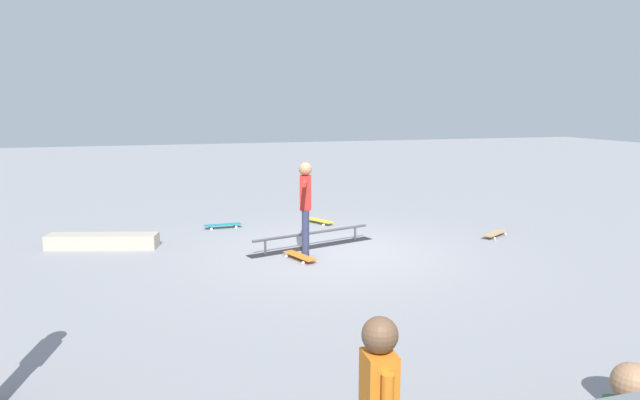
{
  "coord_description": "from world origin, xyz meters",
  "views": [
    {
      "loc": [
        3.27,
        9.95,
        2.74
      ],
      "look_at": [
        0.23,
        -0.02,
        1.0
      ],
      "focal_mm": 32.71,
      "sensor_mm": 36.0,
      "label": 1
    }
  ],
  "objects_px": {
    "skate_ledge": "(103,241)",
    "skateboard_main": "(300,256)",
    "skater_main": "(305,202)",
    "loose_skateboard_yellow": "(319,221)",
    "grind_rail": "(312,241)",
    "loose_skateboard_teal": "(223,225)",
    "loose_skateboard_natural": "(495,233)"
  },
  "relations": [
    {
      "from": "grind_rail",
      "to": "loose_skateboard_yellow",
      "type": "bearing_deg",
      "value": -126.68
    },
    {
      "from": "loose_skateboard_yellow",
      "to": "loose_skateboard_teal",
      "type": "distance_m",
      "value": 2.19
    },
    {
      "from": "skater_main",
      "to": "loose_skateboard_yellow",
      "type": "relative_size",
      "value": 2.11
    },
    {
      "from": "loose_skateboard_yellow",
      "to": "loose_skateboard_teal",
      "type": "relative_size",
      "value": 1.0
    },
    {
      "from": "skater_main",
      "to": "loose_skateboard_yellow",
      "type": "height_order",
      "value": "skater_main"
    },
    {
      "from": "skater_main",
      "to": "loose_skateboard_natural",
      "type": "distance_m",
      "value": 4.29
    },
    {
      "from": "skater_main",
      "to": "loose_skateboard_natural",
      "type": "height_order",
      "value": "skater_main"
    },
    {
      "from": "skater_main",
      "to": "skate_ledge",
      "type": "bearing_deg",
      "value": -98.17
    },
    {
      "from": "grind_rail",
      "to": "skater_main",
      "type": "xyz_separation_m",
      "value": [
        0.31,
        0.63,
        0.86
      ]
    },
    {
      "from": "grind_rail",
      "to": "loose_skateboard_teal",
      "type": "xyz_separation_m",
      "value": [
        1.42,
        -2.22,
        -0.06
      ]
    },
    {
      "from": "loose_skateboard_yellow",
      "to": "loose_skateboard_teal",
      "type": "height_order",
      "value": "same"
    },
    {
      "from": "skate_ledge",
      "to": "skater_main",
      "type": "height_order",
      "value": "skater_main"
    },
    {
      "from": "loose_skateboard_teal",
      "to": "skater_main",
      "type": "bearing_deg",
      "value": 108.97
    },
    {
      "from": "skate_ledge",
      "to": "skateboard_main",
      "type": "xyz_separation_m",
      "value": [
        -3.38,
        1.93,
        -0.06
      ]
    },
    {
      "from": "skate_ledge",
      "to": "skateboard_main",
      "type": "relative_size",
      "value": 2.52
    },
    {
      "from": "skater_main",
      "to": "skateboard_main",
      "type": "relative_size",
      "value": 2.08
    },
    {
      "from": "grind_rail",
      "to": "skater_main",
      "type": "distance_m",
      "value": 1.11
    },
    {
      "from": "skateboard_main",
      "to": "loose_skateboard_natural",
      "type": "xyz_separation_m",
      "value": [
        -4.34,
        -0.57,
        0.0
      ]
    },
    {
      "from": "loose_skateboard_natural",
      "to": "skateboard_main",
      "type": "bearing_deg",
      "value": -25.3
    },
    {
      "from": "skateboard_main",
      "to": "loose_skateboard_natural",
      "type": "bearing_deg",
      "value": 78.71
    },
    {
      "from": "grind_rail",
      "to": "loose_skateboard_yellow",
      "type": "height_order",
      "value": "grind_rail"
    },
    {
      "from": "loose_skateboard_yellow",
      "to": "grind_rail",
      "type": "bearing_deg",
      "value": -45.94
    },
    {
      "from": "grind_rail",
      "to": "skateboard_main",
      "type": "distance_m",
      "value": 0.96
    },
    {
      "from": "grind_rail",
      "to": "skater_main",
      "type": "relative_size",
      "value": 1.57
    },
    {
      "from": "loose_skateboard_teal",
      "to": "grind_rail",
      "type": "bearing_deg",
      "value": 120.24
    },
    {
      "from": "skateboard_main",
      "to": "skater_main",
      "type": "bearing_deg",
      "value": 122.74
    },
    {
      "from": "skater_main",
      "to": "loose_skateboard_yellow",
      "type": "xyz_separation_m",
      "value": [
        -1.07,
        -2.7,
        -0.92
      ]
    },
    {
      "from": "skateboard_main",
      "to": "grind_rail",
      "type": "bearing_deg",
      "value": 131.62
    },
    {
      "from": "skate_ledge",
      "to": "loose_skateboard_teal",
      "type": "height_order",
      "value": "skate_ledge"
    },
    {
      "from": "grind_rail",
      "to": "loose_skateboard_natural",
      "type": "bearing_deg",
      "value": 159.52
    },
    {
      "from": "skate_ledge",
      "to": "skateboard_main",
      "type": "bearing_deg",
      "value": 150.25
    },
    {
      "from": "skate_ledge",
      "to": "loose_skateboard_yellow",
      "type": "distance_m",
      "value": 4.72
    }
  ]
}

